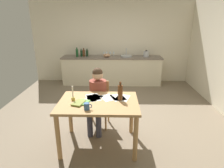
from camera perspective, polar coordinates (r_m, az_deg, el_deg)
ground_plane at (r=4.31m, az=-0.82°, el=-9.53°), size 5.20×5.20×0.04m
wall_back at (r=6.43m, az=-0.01°, el=12.33°), size 5.20×0.12×2.60m
kitchen_counter at (r=6.23m, az=-0.08°, el=4.18°), size 3.17×0.64×0.90m
dining_table at (r=3.08m, az=-4.06°, el=-7.28°), size 1.26×0.88×0.79m
chair_at_table at (r=3.77m, az=-3.92°, el=-5.15°), size 0.44×0.44×0.88m
person_seated at (r=3.57m, az=-4.42°, el=-3.43°), size 0.37×0.61×1.19m
coffee_mug at (r=2.76m, az=-7.55°, el=-6.65°), size 0.12×0.08×0.10m
candlestick at (r=3.10m, az=-11.62°, el=-3.66°), size 0.06×0.06×0.24m
book_magazine at (r=2.98m, az=-9.97°, el=-5.65°), size 0.21×0.26×0.03m
book_cookery at (r=3.01m, az=-8.81°, el=-5.39°), size 0.23×0.24×0.02m
paper_letter at (r=3.17m, az=1.80°, el=-4.02°), size 0.30×0.35×0.00m
paper_bill at (r=3.17m, az=-5.40°, el=-4.12°), size 0.33×0.36×0.00m
paper_envelope at (r=3.16m, az=-1.27°, el=-4.08°), size 0.33×0.36×0.00m
paper_receipt at (r=3.21m, az=-5.63°, el=-3.84°), size 0.29×0.35×0.00m
paper_notice at (r=3.16m, az=-5.62°, el=-4.17°), size 0.31×0.35×0.00m
paper_flyer at (r=3.16m, az=3.14°, el=-4.15°), size 0.29×0.34×0.00m
wine_bottle_on_table at (r=3.03m, az=2.48°, el=-2.52°), size 0.08×0.08×0.31m
sink_unit at (r=6.14m, az=4.34°, el=8.41°), size 0.36×0.36×0.24m
bottle_oil at (r=6.18m, az=-10.43°, el=9.18°), size 0.08×0.08×0.29m
bottle_vinegar at (r=6.20m, az=-9.17°, el=9.09°), size 0.07×0.07×0.25m
bottle_wine_red at (r=6.22m, az=-8.46°, el=9.22°), size 0.08×0.08×0.26m
bottle_sauce at (r=6.22m, az=-7.47°, el=9.17°), size 0.08×0.08×0.24m
mixing_bowl at (r=6.06m, az=-1.60°, el=8.60°), size 0.23×0.23×0.10m
stovetop_kettle at (r=6.19m, az=10.22°, el=8.96°), size 0.18×0.18×0.22m
wine_glass_near_sink at (r=6.26m, az=0.53°, el=9.46°), size 0.07×0.07×0.15m
wine_glass_by_kettle at (r=6.27m, az=-0.54°, el=9.46°), size 0.07×0.07×0.15m
wine_glass_back_left at (r=6.27m, az=-1.63°, el=9.47°), size 0.07×0.07×0.15m
wine_glass_back_right at (r=6.28m, az=-2.47°, el=9.46°), size 0.07×0.07×0.15m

